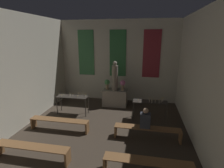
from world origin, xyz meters
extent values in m
cube|color=beige|center=(0.00, 10.43, 2.25)|extent=(6.75, 0.12, 4.50)
cube|color=#33723F|center=(-1.82, 10.35, 2.70)|extent=(0.91, 0.03, 2.52)
cube|color=#33723F|center=(0.00, 10.35, 2.70)|extent=(0.91, 0.03, 2.52)
cube|color=maroon|center=(1.82, 10.35, 2.70)|extent=(0.91, 0.03, 2.52)
cube|color=beige|center=(3.31, 5.18, 2.25)|extent=(0.12, 10.61, 4.50)
cube|color=gray|center=(0.00, 9.44, 0.44)|extent=(1.28, 0.65, 0.88)
cylinder|color=gray|center=(0.00, 9.44, 1.53)|extent=(0.32, 0.32, 1.30)
sphere|color=gray|center=(0.00, 9.44, 2.28)|extent=(0.22, 0.22, 0.22)
cylinder|color=#937A5B|center=(-0.41, 9.44, 1.03)|extent=(0.16, 0.16, 0.30)
sphere|color=#4C9351|center=(-0.41, 9.44, 1.28)|extent=(0.28, 0.28, 0.28)
cylinder|color=#937A5B|center=(0.41, 9.44, 1.03)|extent=(0.16, 0.16, 0.30)
sphere|color=#C66B9E|center=(0.41, 9.44, 1.28)|extent=(0.28, 0.28, 0.28)
cube|color=#332D28|center=(-1.80, 8.06, 0.86)|extent=(1.48, 0.49, 0.02)
cylinder|color=#332D28|center=(-2.52, 7.85, 0.42)|extent=(0.04, 0.04, 0.85)
cylinder|color=#332D28|center=(-1.09, 7.85, 0.42)|extent=(0.04, 0.04, 0.85)
cylinder|color=#332D28|center=(-2.52, 8.28, 0.42)|extent=(0.04, 0.04, 0.85)
cylinder|color=#332D28|center=(-1.09, 8.28, 0.42)|extent=(0.04, 0.04, 0.85)
cylinder|color=silver|center=(-1.95, 8.18, 0.93)|extent=(0.02, 0.02, 0.12)
sphere|color=#F9CC4C|center=(-1.95, 8.18, 1.00)|extent=(0.02, 0.02, 0.02)
cylinder|color=silver|center=(-1.33, 8.23, 0.96)|extent=(0.02, 0.02, 0.18)
sphere|color=#F9CC4C|center=(-1.33, 8.23, 1.06)|extent=(0.02, 0.02, 0.02)
cylinder|color=silver|center=(-1.78, 8.07, 0.93)|extent=(0.02, 0.02, 0.12)
sphere|color=#F9CC4C|center=(-1.78, 8.07, 1.00)|extent=(0.02, 0.02, 0.02)
cylinder|color=silver|center=(-2.47, 8.03, 0.94)|extent=(0.02, 0.02, 0.15)
sphere|color=#F9CC4C|center=(-2.47, 8.03, 1.03)|extent=(0.02, 0.02, 0.02)
cylinder|color=silver|center=(-2.26, 8.13, 0.92)|extent=(0.02, 0.02, 0.11)
sphere|color=#F9CC4C|center=(-2.26, 8.13, 0.99)|extent=(0.02, 0.02, 0.02)
cylinder|color=silver|center=(-1.49, 8.12, 0.94)|extent=(0.02, 0.02, 0.14)
sphere|color=#F9CC4C|center=(-1.49, 8.12, 1.02)|extent=(0.02, 0.02, 0.02)
cylinder|color=silver|center=(-1.16, 8.22, 0.94)|extent=(0.02, 0.02, 0.14)
sphere|color=#F9CC4C|center=(-1.16, 8.22, 1.02)|extent=(0.02, 0.02, 0.02)
cylinder|color=silver|center=(-1.55, 8.18, 0.94)|extent=(0.02, 0.02, 0.14)
sphere|color=#F9CC4C|center=(-1.55, 8.18, 1.02)|extent=(0.02, 0.02, 0.02)
cylinder|color=silver|center=(-1.46, 7.89, 0.92)|extent=(0.02, 0.02, 0.11)
sphere|color=#F9CC4C|center=(-1.46, 7.89, 0.99)|extent=(0.02, 0.02, 0.02)
cylinder|color=silver|center=(-1.15, 8.08, 0.93)|extent=(0.02, 0.02, 0.12)
sphere|color=#F9CC4C|center=(-1.15, 8.08, 1.01)|extent=(0.02, 0.02, 0.02)
cylinder|color=silver|center=(-1.40, 8.15, 0.93)|extent=(0.02, 0.02, 0.12)
sphere|color=#F9CC4C|center=(-1.40, 8.15, 1.00)|extent=(0.02, 0.02, 0.02)
cylinder|color=silver|center=(-1.90, 8.01, 0.96)|extent=(0.02, 0.02, 0.18)
sphere|color=#F9CC4C|center=(-1.90, 8.01, 1.06)|extent=(0.02, 0.02, 0.02)
cylinder|color=silver|center=(-2.26, 7.91, 0.92)|extent=(0.02, 0.02, 0.10)
sphere|color=#F9CC4C|center=(-2.26, 7.91, 0.98)|extent=(0.02, 0.02, 0.02)
cube|color=#332D28|center=(1.80, 8.06, 0.86)|extent=(1.48, 0.49, 0.02)
cylinder|color=#332D28|center=(1.09, 7.85, 0.42)|extent=(0.04, 0.04, 0.85)
cylinder|color=#332D28|center=(2.52, 7.85, 0.42)|extent=(0.04, 0.04, 0.85)
cylinder|color=#332D28|center=(1.09, 8.28, 0.42)|extent=(0.04, 0.04, 0.85)
cylinder|color=#332D28|center=(2.52, 8.28, 0.42)|extent=(0.04, 0.04, 0.85)
cylinder|color=silver|center=(1.76, 7.93, 0.94)|extent=(0.02, 0.02, 0.14)
sphere|color=#F9CC4C|center=(1.76, 7.93, 1.02)|extent=(0.02, 0.02, 0.02)
cylinder|color=silver|center=(1.87, 8.19, 0.92)|extent=(0.02, 0.02, 0.10)
sphere|color=#F9CC4C|center=(1.87, 8.19, 0.98)|extent=(0.02, 0.02, 0.02)
cylinder|color=silver|center=(1.86, 7.86, 0.92)|extent=(0.02, 0.02, 0.10)
sphere|color=#F9CC4C|center=(1.86, 7.86, 0.98)|extent=(0.02, 0.02, 0.02)
cylinder|color=silver|center=(1.31, 7.87, 0.92)|extent=(0.02, 0.02, 0.11)
sphere|color=#F9CC4C|center=(1.31, 7.87, 0.99)|extent=(0.02, 0.02, 0.02)
cylinder|color=silver|center=(2.17, 7.90, 0.95)|extent=(0.02, 0.02, 0.16)
sphere|color=#F9CC4C|center=(2.17, 7.90, 1.04)|extent=(0.02, 0.02, 0.02)
cylinder|color=silver|center=(2.01, 7.97, 0.92)|extent=(0.02, 0.02, 0.10)
sphere|color=#F9CC4C|center=(2.01, 7.97, 0.98)|extent=(0.02, 0.02, 0.02)
cylinder|color=silver|center=(2.32, 8.15, 0.95)|extent=(0.02, 0.02, 0.16)
sphere|color=#F9CC4C|center=(2.32, 8.15, 1.04)|extent=(0.02, 0.02, 0.02)
cylinder|color=silver|center=(2.26, 8.01, 0.92)|extent=(0.02, 0.02, 0.11)
sphere|color=#F9CC4C|center=(2.26, 8.01, 0.99)|extent=(0.02, 0.02, 0.02)
cylinder|color=silver|center=(1.87, 7.87, 0.91)|extent=(0.02, 0.02, 0.09)
sphere|color=#F9CC4C|center=(1.87, 7.87, 0.97)|extent=(0.02, 0.02, 0.02)
cylinder|color=silver|center=(2.28, 8.19, 0.92)|extent=(0.02, 0.02, 0.11)
sphere|color=#F9CC4C|center=(2.28, 8.19, 0.99)|extent=(0.02, 0.02, 0.02)
cylinder|color=silver|center=(1.75, 8.20, 0.93)|extent=(0.02, 0.02, 0.13)
sphere|color=#F9CC4C|center=(1.75, 8.20, 1.01)|extent=(0.02, 0.02, 0.02)
cylinder|color=silver|center=(1.88, 8.07, 0.92)|extent=(0.02, 0.02, 0.09)
sphere|color=#F9CC4C|center=(1.88, 8.07, 0.98)|extent=(0.02, 0.02, 0.02)
cylinder|color=silver|center=(2.36, 8.21, 0.94)|extent=(0.02, 0.02, 0.14)
sphere|color=#F9CC4C|center=(2.36, 8.21, 1.02)|extent=(0.02, 0.02, 0.02)
cube|color=brown|center=(-1.70, 4.73, 0.44)|extent=(2.34, 0.36, 0.03)
cube|color=brown|center=(-0.55, 4.73, 0.22)|extent=(0.06, 0.32, 0.43)
cube|color=brown|center=(1.70, 4.73, 0.44)|extent=(2.34, 0.36, 0.03)
cube|color=brown|center=(0.55, 4.73, 0.22)|extent=(0.06, 0.32, 0.43)
cube|color=brown|center=(-1.70, 6.48, 0.44)|extent=(2.34, 0.36, 0.03)
cube|color=brown|center=(-2.84, 6.48, 0.22)|extent=(0.06, 0.32, 0.43)
cube|color=brown|center=(-0.55, 6.48, 0.22)|extent=(0.06, 0.32, 0.43)
cube|color=brown|center=(1.70, 6.48, 0.44)|extent=(2.34, 0.36, 0.03)
cube|color=brown|center=(0.55, 6.48, 0.22)|extent=(0.06, 0.32, 0.43)
cube|color=brown|center=(2.84, 6.48, 0.22)|extent=(0.06, 0.32, 0.43)
cube|color=#383D47|center=(1.61, 6.48, 0.73)|extent=(0.36, 0.24, 0.55)
sphere|color=tan|center=(1.61, 6.48, 1.10)|extent=(0.19, 0.19, 0.19)
camera|label=1|loc=(1.51, 0.74, 3.57)|focal=28.00mm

